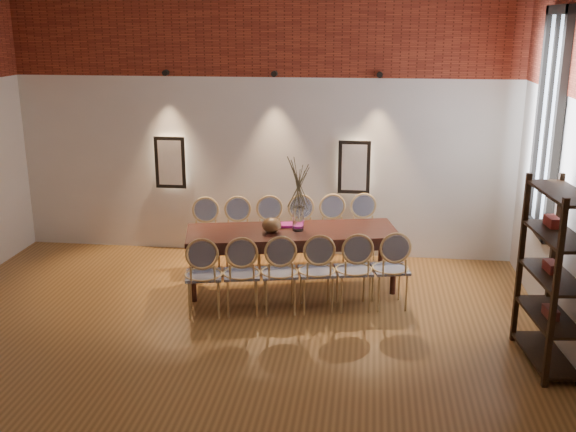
# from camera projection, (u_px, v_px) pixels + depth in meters

# --- Properties ---
(floor) EXTENTS (7.00, 7.00, 0.02)m
(floor) POSITION_uv_depth(u_px,v_px,m) (205.00, 371.00, 6.49)
(floor) COLOR olive
(floor) RESTS_ON ground
(wall_back) EXTENTS (7.00, 0.10, 4.00)m
(wall_back) POSITION_uv_depth(u_px,v_px,m) (262.00, 113.00, 9.31)
(wall_back) COLOR silver
(wall_back) RESTS_ON ground
(brick_band_back) EXTENTS (7.00, 0.02, 1.50)m
(brick_band_back) POSITION_uv_depth(u_px,v_px,m) (260.00, 19.00, 8.89)
(brick_band_back) COLOR maroon
(brick_band_back) RESTS_ON ground
(niche_left) EXTENTS (0.36, 0.06, 0.66)m
(niche_left) POSITION_uv_depth(u_px,v_px,m) (171.00, 162.00, 9.56)
(niche_left) COLOR #FFEAC6
(niche_left) RESTS_ON wall_back
(niche_right) EXTENTS (0.36, 0.06, 0.66)m
(niche_right) POSITION_uv_depth(u_px,v_px,m) (354.00, 167.00, 9.26)
(niche_right) COLOR #FFEAC6
(niche_right) RESTS_ON wall_back
(spot_fixture_left) EXTENTS (0.08, 0.10, 0.08)m
(spot_fixture_left) POSITION_uv_depth(u_px,v_px,m) (166.00, 73.00, 9.18)
(spot_fixture_left) COLOR black
(spot_fixture_left) RESTS_ON wall_back
(spot_fixture_mid) EXTENTS (0.08, 0.10, 0.08)m
(spot_fixture_mid) POSITION_uv_depth(u_px,v_px,m) (274.00, 74.00, 9.01)
(spot_fixture_mid) COLOR black
(spot_fixture_mid) RESTS_ON wall_back
(spot_fixture_right) EXTENTS (0.08, 0.10, 0.08)m
(spot_fixture_right) POSITION_uv_depth(u_px,v_px,m) (380.00, 75.00, 8.84)
(spot_fixture_right) COLOR black
(spot_fixture_right) RESTS_ON wall_back
(window_glass) EXTENTS (0.02, 0.78, 2.38)m
(window_glass) POSITION_uv_depth(u_px,v_px,m) (550.00, 124.00, 7.38)
(window_glass) COLOR silver
(window_glass) RESTS_ON wall_right
(window_frame) EXTENTS (0.08, 0.90, 2.50)m
(window_frame) POSITION_uv_depth(u_px,v_px,m) (548.00, 124.00, 7.39)
(window_frame) COLOR black
(window_frame) RESTS_ON wall_right
(window_mullion) EXTENTS (0.06, 0.06, 2.40)m
(window_mullion) POSITION_uv_depth(u_px,v_px,m) (548.00, 124.00, 7.39)
(window_mullion) COLOR black
(window_mullion) RESTS_ON wall_right
(dining_table) EXTENTS (2.70, 1.37, 0.75)m
(dining_table) POSITION_uv_depth(u_px,v_px,m) (292.00, 259.00, 8.41)
(dining_table) COLOR #381711
(dining_table) RESTS_ON floor
(chair_near_a) EXTENTS (0.52, 0.52, 0.94)m
(chair_near_a) POSITION_uv_depth(u_px,v_px,m) (203.00, 275.00, 7.62)
(chair_near_a) COLOR tan
(chair_near_a) RESTS_ON floor
(chair_near_b) EXTENTS (0.52, 0.52, 0.94)m
(chair_near_b) POSITION_uv_depth(u_px,v_px,m) (242.00, 274.00, 7.65)
(chair_near_b) COLOR tan
(chair_near_b) RESTS_ON floor
(chair_near_c) EXTENTS (0.52, 0.52, 0.94)m
(chair_near_c) POSITION_uv_depth(u_px,v_px,m) (279.00, 272.00, 7.69)
(chair_near_c) COLOR tan
(chair_near_c) RESTS_ON floor
(chair_near_d) EXTENTS (0.52, 0.52, 0.94)m
(chair_near_d) POSITION_uv_depth(u_px,v_px,m) (317.00, 271.00, 7.73)
(chair_near_d) COLOR tan
(chair_near_d) RESTS_ON floor
(chair_near_e) EXTENTS (0.52, 0.52, 0.94)m
(chair_near_e) POSITION_uv_depth(u_px,v_px,m) (354.00, 270.00, 7.77)
(chair_near_e) COLOR tan
(chair_near_e) RESTS_ON floor
(chair_near_f) EXTENTS (0.52, 0.52, 0.94)m
(chair_near_f) POSITION_uv_depth(u_px,v_px,m) (390.00, 269.00, 7.81)
(chair_near_f) COLOR tan
(chair_near_f) RESTS_ON floor
(chair_far_a) EXTENTS (0.52, 0.52, 0.94)m
(chair_far_a) POSITION_uv_depth(u_px,v_px,m) (206.00, 237.00, 8.95)
(chair_far_a) COLOR tan
(chair_far_a) RESTS_ON floor
(chair_far_b) EXTENTS (0.52, 0.52, 0.94)m
(chair_far_b) POSITION_uv_depth(u_px,v_px,m) (239.00, 236.00, 8.98)
(chair_far_b) COLOR tan
(chair_far_b) RESTS_ON floor
(chair_far_c) EXTENTS (0.52, 0.52, 0.94)m
(chair_far_c) POSITION_uv_depth(u_px,v_px,m) (271.00, 235.00, 9.02)
(chair_far_c) COLOR tan
(chair_far_c) RESTS_ON floor
(chair_far_d) EXTENTS (0.52, 0.52, 0.94)m
(chair_far_d) POSITION_uv_depth(u_px,v_px,m) (303.00, 234.00, 9.06)
(chair_far_d) COLOR tan
(chair_far_d) RESTS_ON floor
(chair_far_e) EXTENTS (0.52, 0.52, 0.94)m
(chair_far_e) POSITION_uv_depth(u_px,v_px,m) (334.00, 233.00, 9.10)
(chair_far_e) COLOR tan
(chair_far_e) RESTS_ON floor
(chair_far_f) EXTENTS (0.52, 0.52, 0.94)m
(chair_far_f) POSITION_uv_depth(u_px,v_px,m) (366.00, 232.00, 9.14)
(chair_far_f) COLOR tan
(chair_far_f) RESTS_ON floor
(vase) EXTENTS (0.14, 0.14, 0.30)m
(vase) POSITION_uv_depth(u_px,v_px,m) (298.00, 218.00, 8.26)
(vase) COLOR silver
(vase) RESTS_ON dining_table
(dried_branches) EXTENTS (0.50, 0.50, 0.70)m
(dried_branches) POSITION_uv_depth(u_px,v_px,m) (298.00, 183.00, 8.14)
(dried_branches) COLOR #463E26
(dried_branches) RESTS_ON vase
(bowl) EXTENTS (0.24, 0.24, 0.18)m
(bowl) POSITION_uv_depth(u_px,v_px,m) (272.00, 225.00, 8.20)
(bowl) COLOR brown
(bowl) RESTS_ON dining_table
(book) EXTENTS (0.29, 0.23, 0.03)m
(book) POSITION_uv_depth(u_px,v_px,m) (290.00, 225.00, 8.47)
(book) COLOR #9B137B
(book) RESTS_ON dining_table
(shelving_rack) EXTENTS (0.49, 1.04, 1.80)m
(shelving_rack) POSITION_uv_depth(u_px,v_px,m) (553.00, 277.00, 6.40)
(shelving_rack) COLOR black
(shelving_rack) RESTS_ON floor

